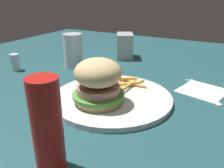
{
  "coord_description": "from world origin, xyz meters",
  "views": [
    {
      "loc": [
        -0.47,
        -0.23,
        0.25
      ],
      "look_at": [
        -0.02,
        0.02,
        0.04
      ],
      "focal_mm": 37.65,
      "sensor_mm": 36.0,
      "label": 1
    }
  ],
  "objects_px": {
    "napkin": "(202,90)",
    "salt_shaker": "(15,62)",
    "ketchup_bottle": "(47,127)",
    "plate": "(112,98)",
    "fork": "(202,89)",
    "napkin_dispenser": "(125,46)",
    "sandwich": "(98,81)",
    "fries_pile": "(127,83)",
    "drink_glass": "(73,52)"
  },
  "relations": [
    {
      "from": "sandwich",
      "to": "ketchup_bottle",
      "type": "xyz_separation_m",
      "value": [
        -0.2,
        -0.04,
        0.01
      ]
    },
    {
      "from": "plate",
      "to": "ketchup_bottle",
      "type": "bearing_deg",
      "value": -172.51
    },
    {
      "from": "napkin",
      "to": "napkin_dispenser",
      "type": "relative_size",
      "value": 1.18
    },
    {
      "from": "sandwich",
      "to": "napkin_dispenser",
      "type": "bearing_deg",
      "value": 17.78
    },
    {
      "from": "plate",
      "to": "fries_pile",
      "type": "height_order",
      "value": "fries_pile"
    },
    {
      "from": "fries_pile",
      "to": "fork",
      "type": "height_order",
      "value": "fries_pile"
    },
    {
      "from": "drink_glass",
      "to": "salt_shaker",
      "type": "height_order",
      "value": "drink_glass"
    },
    {
      "from": "sandwich",
      "to": "ketchup_bottle",
      "type": "relative_size",
      "value": 0.8
    },
    {
      "from": "fries_pile",
      "to": "napkin",
      "type": "height_order",
      "value": "fries_pile"
    },
    {
      "from": "fork",
      "to": "napkin",
      "type": "bearing_deg",
      "value": -144.97
    },
    {
      "from": "plate",
      "to": "napkin",
      "type": "bearing_deg",
      "value": -48.51
    },
    {
      "from": "fries_pile",
      "to": "fork",
      "type": "xyz_separation_m",
      "value": [
        0.08,
        -0.18,
        -0.01
      ]
    },
    {
      "from": "plate",
      "to": "napkin_dispenser",
      "type": "xyz_separation_m",
      "value": [
        0.36,
        0.14,
        0.04
      ]
    },
    {
      "from": "sandwich",
      "to": "napkin",
      "type": "height_order",
      "value": "sandwich"
    },
    {
      "from": "salt_shaker",
      "to": "napkin",
      "type": "bearing_deg",
      "value": -78.41
    },
    {
      "from": "plate",
      "to": "napkin_dispenser",
      "type": "distance_m",
      "value": 0.39
    },
    {
      "from": "salt_shaker",
      "to": "fries_pile",
      "type": "bearing_deg",
      "value": -84.8
    },
    {
      "from": "napkin",
      "to": "salt_shaker",
      "type": "relative_size",
      "value": 2.0
    },
    {
      "from": "plate",
      "to": "drink_glass",
      "type": "height_order",
      "value": "drink_glass"
    },
    {
      "from": "napkin_dispenser",
      "to": "fries_pile",
      "type": "bearing_deg",
      "value": 179.02
    },
    {
      "from": "fork",
      "to": "salt_shaker",
      "type": "height_order",
      "value": "salt_shaker"
    },
    {
      "from": "fork",
      "to": "napkin_dispenser",
      "type": "height_order",
      "value": "napkin_dispenser"
    },
    {
      "from": "fries_pile",
      "to": "salt_shaker",
      "type": "xyz_separation_m",
      "value": [
        -0.04,
        0.39,
        0.01
      ]
    },
    {
      "from": "drink_glass",
      "to": "napkin_dispenser",
      "type": "height_order",
      "value": "drink_glass"
    },
    {
      "from": "napkin",
      "to": "drink_glass",
      "type": "height_order",
      "value": "drink_glass"
    },
    {
      "from": "fries_pile",
      "to": "drink_glass",
      "type": "relative_size",
      "value": 0.93
    },
    {
      "from": "napkin",
      "to": "salt_shaker",
      "type": "xyz_separation_m",
      "value": [
        -0.12,
        0.57,
        0.03
      ]
    },
    {
      "from": "ketchup_bottle",
      "to": "fries_pile",
      "type": "bearing_deg",
      "value": 5.37
    },
    {
      "from": "ketchup_bottle",
      "to": "plate",
      "type": "bearing_deg",
      "value": 7.49
    },
    {
      "from": "fries_pile",
      "to": "drink_glass",
      "type": "distance_m",
      "value": 0.26
    },
    {
      "from": "napkin",
      "to": "ketchup_bottle",
      "type": "relative_size",
      "value": 0.75
    },
    {
      "from": "fork",
      "to": "ketchup_bottle",
      "type": "height_order",
      "value": "ketchup_bottle"
    },
    {
      "from": "fork",
      "to": "salt_shaker",
      "type": "distance_m",
      "value": 0.58
    },
    {
      "from": "napkin",
      "to": "ketchup_bottle",
      "type": "distance_m",
      "value": 0.45
    },
    {
      "from": "napkin_dispenser",
      "to": "sandwich",
      "type": "bearing_deg",
      "value": 169.86
    },
    {
      "from": "drink_glass",
      "to": "salt_shaker",
      "type": "bearing_deg",
      "value": 131.13
    },
    {
      "from": "fork",
      "to": "salt_shaker",
      "type": "bearing_deg",
      "value": 101.73
    },
    {
      "from": "fork",
      "to": "napkin_dispenser",
      "type": "bearing_deg",
      "value": 58.86
    },
    {
      "from": "napkin_dispenser",
      "to": "ketchup_bottle",
      "type": "xyz_separation_m",
      "value": [
        -0.61,
        -0.17,
        0.03
      ]
    },
    {
      "from": "sandwich",
      "to": "napkin_dispenser",
      "type": "relative_size",
      "value": 1.26
    },
    {
      "from": "plate",
      "to": "drink_glass",
      "type": "relative_size",
      "value": 2.56
    },
    {
      "from": "napkin",
      "to": "fork",
      "type": "bearing_deg",
      "value": 35.03
    },
    {
      "from": "plate",
      "to": "fork",
      "type": "xyz_separation_m",
      "value": [
        0.16,
        -0.18,
        -0.0
      ]
    },
    {
      "from": "fries_pile",
      "to": "drink_glass",
      "type": "xyz_separation_m",
      "value": [
        0.09,
        0.25,
        0.03
      ]
    },
    {
      "from": "fries_pile",
      "to": "salt_shaker",
      "type": "bearing_deg",
      "value": 95.2
    },
    {
      "from": "plate",
      "to": "fork",
      "type": "height_order",
      "value": "plate"
    },
    {
      "from": "ketchup_bottle",
      "to": "salt_shaker",
      "type": "height_order",
      "value": "ketchup_bottle"
    },
    {
      "from": "napkin_dispenser",
      "to": "plate",
      "type": "bearing_deg",
      "value": 173.33
    },
    {
      "from": "napkin",
      "to": "salt_shaker",
      "type": "height_order",
      "value": "salt_shaker"
    },
    {
      "from": "napkin_dispenser",
      "to": "salt_shaker",
      "type": "distance_m",
      "value": 0.4
    }
  ]
}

